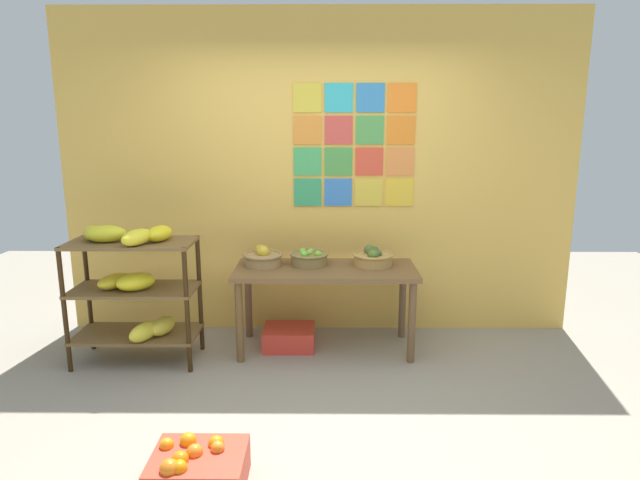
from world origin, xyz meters
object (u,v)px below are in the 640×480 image
(produce_crate_under_table, at_px, (289,337))
(orange_crate_foreground, at_px, (198,469))
(display_table, at_px, (326,279))
(fruit_basket_back_right, at_px, (263,256))
(fruit_basket_left, at_px, (309,258))
(fruit_basket_right, at_px, (373,257))
(banana_shelf_unit, at_px, (133,280))

(produce_crate_under_table, distance_m, orange_crate_foreground, 1.83)
(display_table, height_order, fruit_basket_back_right, fruit_basket_back_right)
(fruit_basket_left, distance_m, fruit_basket_right, 0.52)
(banana_shelf_unit, xyz_separation_m, fruit_basket_back_right, (0.96, 0.35, 0.10))
(orange_crate_foreground, bearing_deg, fruit_basket_left, 74.22)
(display_table, distance_m, orange_crate_foreground, 1.95)
(fruit_basket_left, relative_size, orange_crate_foreground, 0.67)
(banana_shelf_unit, distance_m, fruit_basket_left, 1.38)
(banana_shelf_unit, bearing_deg, display_table, 9.88)
(orange_crate_foreground, bearing_deg, display_table, 69.55)
(banana_shelf_unit, distance_m, display_table, 1.49)
(fruit_basket_right, bearing_deg, fruit_basket_back_right, 179.64)
(fruit_basket_back_right, distance_m, orange_crate_foreground, 1.97)
(banana_shelf_unit, relative_size, orange_crate_foreground, 2.29)
(display_table, distance_m, fruit_basket_back_right, 0.55)
(fruit_basket_left, bearing_deg, display_table, -33.48)
(banana_shelf_unit, height_order, fruit_basket_right, banana_shelf_unit)
(banana_shelf_unit, distance_m, produce_crate_under_table, 1.33)
(display_table, bearing_deg, fruit_basket_back_right, 169.93)
(produce_crate_under_table, bearing_deg, display_table, -5.75)
(banana_shelf_unit, xyz_separation_m, display_table, (1.47, 0.26, -0.06))
(banana_shelf_unit, xyz_separation_m, orange_crate_foreground, (0.81, -1.51, -0.56))
(display_table, xyz_separation_m, fruit_basket_back_right, (-0.51, 0.09, 0.16))
(fruit_basket_left, bearing_deg, fruit_basket_back_right, 179.61)
(fruit_basket_left, height_order, fruit_basket_right, fruit_basket_right)
(banana_shelf_unit, xyz_separation_m, produce_crate_under_table, (1.17, 0.29, -0.58))
(display_table, distance_m, fruit_basket_left, 0.22)
(banana_shelf_unit, relative_size, fruit_basket_right, 3.25)
(display_table, xyz_separation_m, produce_crate_under_table, (-0.30, 0.03, -0.52))
(fruit_basket_back_right, height_order, fruit_basket_left, fruit_basket_back_right)
(fruit_basket_right, height_order, produce_crate_under_table, fruit_basket_right)
(produce_crate_under_table, height_order, orange_crate_foreground, orange_crate_foreground)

